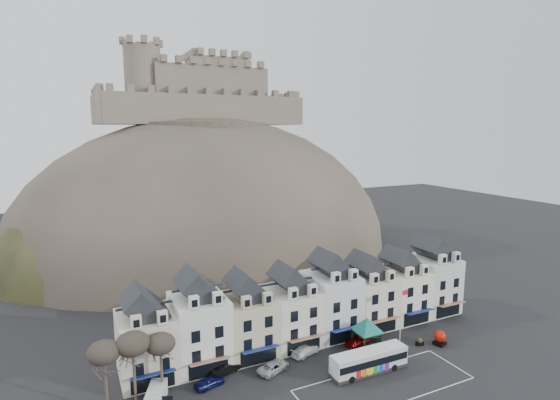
# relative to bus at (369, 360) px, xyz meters

# --- Properties ---
(ground) EXTENTS (300.00, 300.00, 0.00)m
(ground) POSITION_rel_bus_xyz_m (-1.89, -4.29, -1.64)
(ground) COLOR black
(ground) RESTS_ON ground
(coach_bay_markings) EXTENTS (22.00, 7.50, 0.01)m
(coach_bay_markings) POSITION_rel_bus_xyz_m (0.11, -3.04, -1.64)
(coach_bay_markings) COLOR silver
(coach_bay_markings) RESTS_ON ground
(townhouse_terrace) EXTENTS (54.40, 9.35, 11.80)m
(townhouse_terrace) POSITION_rel_bus_xyz_m (-1.74, 11.68, 3.66)
(townhouse_terrace) COLOR silver
(townhouse_terrace) RESTS_ON ground
(castle_hill) EXTENTS (100.00, 76.00, 68.00)m
(castle_hill) POSITION_rel_bus_xyz_m (-0.64, 64.66, -1.53)
(castle_hill) COLOR #3C372E
(castle_hill) RESTS_ON ground
(castle) EXTENTS (50.20, 22.20, 22.00)m
(castle) POSITION_rel_bus_xyz_m (-1.38, 71.64, 38.55)
(castle) COLOR #6C6352
(castle) RESTS_ON ground
(tree_left_far) EXTENTS (3.61, 3.61, 8.24)m
(tree_left_far) POSITION_rel_bus_xyz_m (-30.89, 6.21, 5.26)
(tree_left_far) COLOR #3E3127
(tree_left_far) RESTS_ON ground
(tree_left_mid) EXTENTS (3.78, 3.78, 8.64)m
(tree_left_mid) POSITION_rel_bus_xyz_m (-27.89, 6.21, 5.60)
(tree_left_mid) COLOR #3E3127
(tree_left_mid) RESTS_ON ground
(tree_left_near) EXTENTS (3.43, 3.43, 7.84)m
(tree_left_near) POSITION_rel_bus_xyz_m (-24.89, 6.21, 4.92)
(tree_left_near) COLOR #3E3127
(tree_left_near) RESTS_ON ground
(bus) EXTENTS (10.55, 2.63, 2.97)m
(bus) POSITION_rel_bus_xyz_m (0.00, 0.00, 0.00)
(bus) COLOR #262628
(bus) RESTS_ON ground
(bus_shelter) EXTENTS (7.17, 7.17, 4.55)m
(bus_shelter) POSITION_rel_bus_xyz_m (3.54, 5.21, 1.89)
(bus_shelter) COLOR #10311D
(bus_shelter) RESTS_ON ground
(red_buoy) EXTENTS (1.77, 1.77, 2.16)m
(red_buoy) POSITION_rel_bus_xyz_m (13.71, 1.40, -0.54)
(red_buoy) COLOR black
(red_buoy) RESTS_ON ground
(flagpole) EXTENTS (1.21, 0.14, 8.37)m
(flagpole) POSITION_rel_bus_xyz_m (8.72, 4.09, 3.14)
(flagpole) COLOR silver
(flagpole) RESTS_ON ground
(white_van) EXTENTS (3.23, 4.57, 1.91)m
(white_van) POSITION_rel_bus_xyz_m (-25.77, 5.21, -0.68)
(white_van) COLOR white
(white_van) RESTS_ON ground
(planter_west) EXTENTS (1.19, 0.80, 1.09)m
(planter_west) POSITION_rel_bus_xyz_m (10.98, 2.54, -1.12)
(planter_west) COLOR black
(planter_west) RESTS_ON ground
(planter_east) EXTENTS (1.06, 0.77, 0.95)m
(planter_east) POSITION_rel_bus_xyz_m (15.56, 2.71, -1.18)
(planter_east) COLOR black
(planter_east) RESTS_ON ground
(car_navy) EXTENTS (4.05, 2.43, 1.29)m
(car_navy) POSITION_rel_bus_xyz_m (-19.40, 5.73, -1.00)
(car_navy) COLOR #0D1142
(car_navy) RESTS_ON ground
(car_black) EXTENTS (4.28, 2.59, 1.33)m
(car_black) POSITION_rel_bus_xyz_m (-16.69, 7.71, -0.97)
(car_black) COLOR black
(car_black) RESTS_ON ground
(car_silver) EXTENTS (5.05, 3.80, 1.29)m
(car_silver) POSITION_rel_bus_xyz_m (-10.94, 5.46, -0.99)
(car_silver) COLOR silver
(car_silver) RESTS_ON ground
(car_white) EXTENTS (5.00, 3.46, 1.35)m
(car_white) POSITION_rel_bus_xyz_m (-5.17, 7.42, -0.97)
(car_white) COLOR white
(car_white) RESTS_ON ground
(car_maroon) EXTENTS (4.37, 2.50, 1.40)m
(car_maroon) POSITION_rel_bus_xyz_m (2.91, 6.38, -0.94)
(car_maroon) COLOR #5E0507
(car_maroon) RESTS_ON ground
(car_charcoal) EXTENTS (4.01, 2.75, 1.25)m
(car_charcoal) POSITION_rel_bus_xyz_m (5.01, 6.83, -1.01)
(car_charcoal) COLOR black
(car_charcoal) RESTS_ON ground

